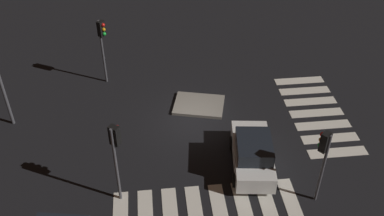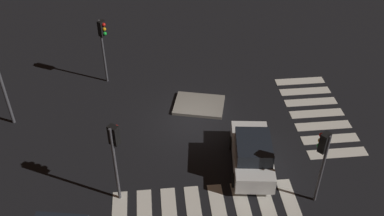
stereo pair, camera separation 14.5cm
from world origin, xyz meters
TOP-DOWN VIEW (x-y plane):
  - ground_plane at (0.00, 0.00)m, footprint 80.00×80.00m
  - traffic_island at (0.58, 1.43)m, footprint 3.42×2.88m
  - car_white at (2.64, -3.99)m, footprint 2.52×4.62m
  - traffic_light_south at (-3.94, -5.28)m, footprint 0.54×0.53m
  - traffic_light_west at (-5.01, 4.68)m, footprint 0.53×0.54m
  - traffic_light_east at (5.13, -6.34)m, footprint 0.54×0.53m
  - crosswalk_near at (0.00, -6.63)m, footprint 8.75×3.20m
  - crosswalk_side at (7.48, 0.00)m, footprint 3.20×7.60m

SIDE VIEW (x-z plane):
  - ground_plane at x=0.00m, z-range 0.00..0.00m
  - crosswalk_near at x=0.00m, z-range 0.00..0.02m
  - crosswalk_side at x=7.48m, z-range 0.00..0.02m
  - traffic_island at x=0.58m, z-range 0.00..0.18m
  - car_white at x=2.64m, z-range -0.02..1.92m
  - traffic_light_east at x=5.13m, z-range 1.04..5.07m
  - traffic_light_south at x=-3.94m, z-range 1.12..5.46m
  - traffic_light_west at x=-5.01m, z-range 1.13..5.52m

